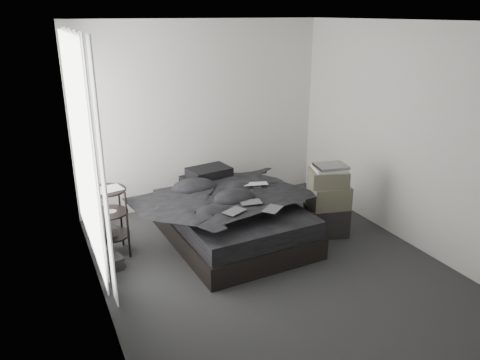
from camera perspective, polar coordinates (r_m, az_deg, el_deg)
name	(u,v)px	position (r m, az deg, el deg)	size (l,w,h in m)	color
floor	(270,264)	(5.36, 3.64, -10.23)	(3.60, 4.20, 0.01)	#2C2C2E
ceiling	(276,21)	(4.64, 4.38, 18.78)	(3.60, 4.20, 0.01)	white
wall_back	(202,115)	(6.70, -4.71, 7.87)	(3.60, 0.01, 2.60)	silver
wall_front	(427,238)	(3.28, 21.86, -6.58)	(3.60, 0.01, 2.60)	silver
wall_left	(93,178)	(4.31, -17.53, 0.20)	(0.01, 4.20, 2.60)	silver
wall_right	(406,136)	(5.90, 19.60, 5.13)	(0.01, 4.20, 2.60)	silver
window_left	(81,147)	(5.16, -18.79, 3.80)	(0.02, 2.00, 2.30)	white
curtain_left	(87,153)	(5.18, -18.16, 3.13)	(0.06, 2.12, 2.48)	white
bed	(233,229)	(5.84, -0.91, -6.05)	(1.46, 1.93, 0.26)	black
mattress	(233,212)	(5.74, -0.92, -3.94)	(1.40, 1.87, 0.21)	black
duvet	(234,197)	(5.62, -0.72, -2.11)	(1.42, 1.65, 0.22)	black
pillow_lower	(204,181)	(6.30, -4.38, -0.17)	(0.58, 0.39, 0.13)	black
pillow_upper	(209,172)	(6.26, -3.80, 0.96)	(0.54, 0.37, 0.12)	black
laptop	(256,180)	(5.81, 1.99, -0.05)	(0.31, 0.20, 0.02)	silver
comic_a	(234,205)	(5.09, -0.68, -3.09)	(0.24, 0.16, 0.01)	black
comic_b	(251,196)	(5.33, 1.33, -1.97)	(0.24, 0.16, 0.01)	black
comic_c	(273,202)	(5.16, 4.02, -2.70)	(0.24, 0.16, 0.01)	black
side_stand	(110,223)	(5.58, -15.60, -5.04)	(0.44, 0.44, 0.80)	black
papers	(107,190)	(5.42, -15.85, -1.13)	(0.31, 0.23, 0.02)	white
floor_books	(115,262)	(5.43, -15.03, -9.60)	(0.15, 0.22, 0.15)	black
box_lower	(326,220)	(6.07, 10.45, -4.79)	(0.50, 0.39, 0.37)	black
box_mid	(329,196)	(5.94, 10.78, -1.94)	(0.47, 0.37, 0.28)	#585545
box_upper	(328,178)	(5.86, 10.69, 0.27)	(0.45, 0.36, 0.20)	#585545
art_book_white	(330,169)	(5.82, 10.87, 1.37)	(0.38, 0.31, 0.04)	silver
art_book_snake	(331,166)	(5.80, 11.02, 1.68)	(0.37, 0.30, 0.04)	silver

